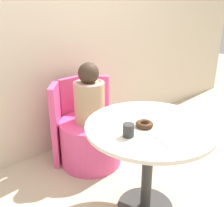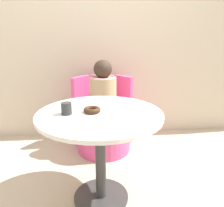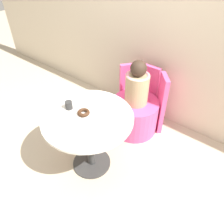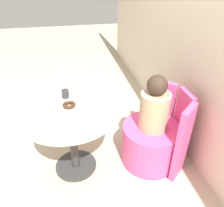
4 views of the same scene
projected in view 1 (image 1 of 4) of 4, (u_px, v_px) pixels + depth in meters
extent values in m
cube|color=beige|center=(45.00, 23.00, 2.20)|extent=(6.00, 0.06, 2.40)
cylinder|color=#333333|center=(145.00, 206.00, 1.86)|extent=(0.39, 0.39, 0.02)
cylinder|color=#333333|center=(147.00, 169.00, 1.75)|extent=(0.07, 0.07, 0.61)
cylinder|color=silver|center=(150.00, 126.00, 1.63)|extent=(0.81, 0.81, 0.02)
cylinder|color=#E54C8C|center=(91.00, 142.00, 2.33)|extent=(0.54, 0.54, 0.41)
cube|color=#E54C8C|center=(72.00, 115.00, 2.48)|extent=(0.23, 0.05, 0.73)
cube|color=#E54C8C|center=(97.00, 112.00, 2.54)|extent=(0.19, 0.21, 0.73)
cube|color=#E54C8C|center=(56.00, 125.00, 2.27)|extent=(0.19, 0.21, 0.73)
cylinder|color=tan|center=(89.00, 102.00, 2.20)|extent=(0.26, 0.26, 0.35)
torus|color=pink|center=(89.00, 84.00, 2.14)|extent=(0.25, 0.25, 0.04)
sphere|color=#38281E|center=(88.00, 73.00, 2.10)|extent=(0.17, 0.17, 0.17)
torus|color=#3D2314|center=(144.00, 124.00, 1.59)|extent=(0.11, 0.11, 0.03)
cylinder|color=#2D2D2D|center=(128.00, 130.00, 1.47)|extent=(0.07, 0.07, 0.08)
cube|color=silver|center=(171.00, 139.00, 1.44)|extent=(0.17, 0.17, 0.01)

